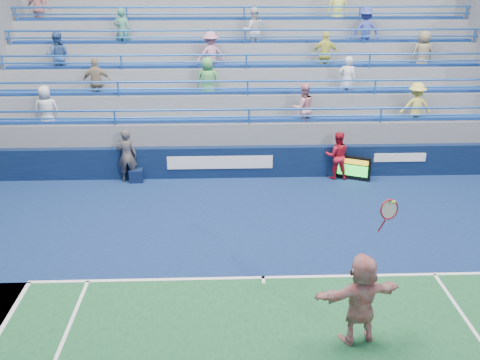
{
  "coord_description": "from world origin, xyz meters",
  "views": [
    {
      "loc": [
        -0.94,
        -10.78,
        6.89
      ],
      "look_at": [
        -0.46,
        2.5,
        1.5
      ],
      "focal_mm": 40.0,
      "sensor_mm": 36.0,
      "label": 1
    }
  ],
  "objects_px": {
    "line_judge": "(127,156)",
    "tennis_player": "(361,299)",
    "judge_chair": "(136,174)",
    "serve_speed_board": "(353,168)",
    "ball_girl": "(337,156)"
  },
  "relations": [
    {
      "from": "judge_chair",
      "to": "tennis_player",
      "type": "height_order",
      "value": "tennis_player"
    },
    {
      "from": "serve_speed_board",
      "to": "line_judge",
      "type": "bearing_deg",
      "value": 179.14
    },
    {
      "from": "serve_speed_board",
      "to": "tennis_player",
      "type": "distance_m",
      "value": 8.6
    },
    {
      "from": "serve_speed_board",
      "to": "line_judge",
      "type": "height_order",
      "value": "line_judge"
    },
    {
      "from": "judge_chair",
      "to": "line_judge",
      "type": "height_order",
      "value": "line_judge"
    },
    {
      "from": "judge_chair",
      "to": "line_judge",
      "type": "distance_m",
      "value": 0.72
    },
    {
      "from": "line_judge",
      "to": "tennis_player",
      "type": "bearing_deg",
      "value": 121.11
    },
    {
      "from": "tennis_player",
      "to": "ball_girl",
      "type": "distance_m",
      "value": 8.62
    },
    {
      "from": "tennis_player",
      "to": "judge_chair",
      "type": "bearing_deg",
      "value": 123.1
    },
    {
      "from": "serve_speed_board",
      "to": "ball_girl",
      "type": "distance_m",
      "value": 0.7
    },
    {
      "from": "ball_girl",
      "to": "serve_speed_board",
      "type": "bearing_deg",
      "value": 170.5
    },
    {
      "from": "tennis_player",
      "to": "line_judge",
      "type": "relative_size",
      "value": 1.63
    },
    {
      "from": "serve_speed_board",
      "to": "judge_chair",
      "type": "xyz_separation_m",
      "value": [
        -7.38,
        0.1,
        -0.16
      ]
    },
    {
      "from": "ball_girl",
      "to": "judge_chair",
      "type": "bearing_deg",
      "value": 4.17
    },
    {
      "from": "serve_speed_board",
      "to": "line_judge",
      "type": "relative_size",
      "value": 0.63
    }
  ]
}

